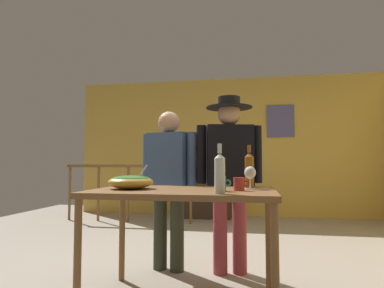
{
  "coord_description": "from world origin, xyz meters",
  "views": [
    {
      "loc": [
        0.45,
        -3.3,
        1.0
      ],
      "look_at": [
        -0.04,
        -0.55,
        1.17
      ],
      "focal_mm": 31.08,
      "sensor_mm": 36.0,
      "label": 1
    }
  ],
  "objects_px": {
    "stair_railing": "(169,185)",
    "person_standing_right": "(229,167)",
    "tv_console": "(207,203)",
    "flat_screen_tv": "(207,175)",
    "person_standing_left": "(169,177)",
    "salad_bowl": "(131,181)",
    "wine_bottle_amber": "(249,170)",
    "serving_table": "(183,201)",
    "wine_glass": "(250,174)",
    "wine_bottle_clear": "(220,173)",
    "framed_picture": "(281,121)",
    "mug_teal": "(220,184)",
    "mug_red": "(239,184)"
  },
  "relations": [
    {
      "from": "framed_picture",
      "to": "flat_screen_tv",
      "type": "distance_m",
      "value": 1.75
    },
    {
      "from": "framed_picture",
      "to": "person_standing_right",
      "type": "xyz_separation_m",
      "value": [
        -0.75,
        -3.38,
        -0.84
      ]
    },
    {
      "from": "serving_table",
      "to": "wine_bottle_clear",
      "type": "height_order",
      "value": "wine_bottle_clear"
    },
    {
      "from": "salad_bowl",
      "to": "mug_red",
      "type": "xyz_separation_m",
      "value": [
        0.81,
        -0.02,
        -0.01
      ]
    },
    {
      "from": "framed_picture",
      "to": "mug_red",
      "type": "bearing_deg",
      "value": -98.76
    },
    {
      "from": "flat_screen_tv",
      "to": "wine_glass",
      "type": "xyz_separation_m",
      "value": [
        0.82,
        -3.65,
        0.14
      ]
    },
    {
      "from": "stair_railing",
      "to": "person_standing_left",
      "type": "relative_size",
      "value": 1.9
    },
    {
      "from": "serving_table",
      "to": "person_standing_right",
      "type": "height_order",
      "value": "person_standing_right"
    },
    {
      "from": "wine_glass",
      "to": "serving_table",
      "type": "bearing_deg",
      "value": -166.44
    },
    {
      "from": "salad_bowl",
      "to": "wine_bottle_amber",
      "type": "distance_m",
      "value": 0.92
    },
    {
      "from": "stair_railing",
      "to": "person_standing_right",
      "type": "xyz_separation_m",
      "value": [
        1.18,
        -2.42,
        0.33
      ]
    },
    {
      "from": "wine_bottle_amber",
      "to": "mug_teal",
      "type": "distance_m",
      "value": 0.41
    },
    {
      "from": "framed_picture",
      "to": "serving_table",
      "type": "xyz_separation_m",
      "value": [
        -1.04,
        -4.09,
        -1.08
      ]
    },
    {
      "from": "flat_screen_tv",
      "to": "serving_table",
      "type": "relative_size",
      "value": 0.43
    },
    {
      "from": "salad_bowl",
      "to": "person_standing_right",
      "type": "xyz_separation_m",
      "value": [
        0.69,
        0.73,
        0.1
      ]
    },
    {
      "from": "person_standing_left",
      "to": "stair_railing",
      "type": "bearing_deg",
      "value": -62.63
    },
    {
      "from": "tv_console",
      "to": "salad_bowl",
      "type": "xyz_separation_m",
      "value": [
        -0.06,
        -3.82,
        0.61
      ]
    },
    {
      "from": "salad_bowl",
      "to": "person_standing_left",
      "type": "distance_m",
      "value": 0.74
    },
    {
      "from": "wine_bottle_amber",
      "to": "flat_screen_tv",
      "type": "bearing_deg",
      "value": 103.02
    },
    {
      "from": "tv_console",
      "to": "wine_bottle_clear",
      "type": "height_order",
      "value": "wine_bottle_clear"
    },
    {
      "from": "framed_picture",
      "to": "salad_bowl",
      "type": "relative_size",
      "value": 1.82
    },
    {
      "from": "stair_railing",
      "to": "person_standing_left",
      "type": "height_order",
      "value": "person_standing_left"
    },
    {
      "from": "framed_picture",
      "to": "mug_teal",
      "type": "height_order",
      "value": "framed_picture"
    },
    {
      "from": "tv_console",
      "to": "wine_bottle_amber",
      "type": "relative_size",
      "value": 2.68
    },
    {
      "from": "framed_picture",
      "to": "mug_teal",
      "type": "xyz_separation_m",
      "value": [
        -0.76,
        -4.19,
        -0.95
      ]
    },
    {
      "from": "wine_bottle_amber",
      "to": "person_standing_right",
      "type": "bearing_deg",
      "value": 111.81
    },
    {
      "from": "stair_railing",
      "to": "wine_bottle_amber",
      "type": "relative_size",
      "value": 8.54
    },
    {
      "from": "serving_table",
      "to": "wine_glass",
      "type": "height_order",
      "value": "wine_glass"
    },
    {
      "from": "serving_table",
      "to": "mug_red",
      "type": "distance_m",
      "value": 0.43
    },
    {
      "from": "flat_screen_tv",
      "to": "mug_teal",
      "type": "relative_size",
      "value": 4.88
    },
    {
      "from": "tv_console",
      "to": "flat_screen_tv",
      "type": "xyz_separation_m",
      "value": [
        0.0,
        -0.03,
        0.53
      ]
    },
    {
      "from": "stair_railing",
      "to": "person_standing_right",
      "type": "distance_m",
      "value": 2.71
    },
    {
      "from": "stair_railing",
      "to": "wine_bottle_clear",
      "type": "xyz_separation_m",
      "value": [
        1.19,
        -3.44,
        0.3
      ]
    },
    {
      "from": "serving_table",
      "to": "person_standing_right",
      "type": "xyz_separation_m",
      "value": [
        0.29,
        0.71,
        0.24
      ]
    },
    {
      "from": "stair_railing",
      "to": "wine_bottle_clear",
      "type": "distance_m",
      "value": 3.65
    },
    {
      "from": "wine_bottle_clear",
      "to": "person_standing_right",
      "type": "distance_m",
      "value": 1.02
    },
    {
      "from": "serving_table",
      "to": "person_standing_left",
      "type": "height_order",
      "value": "person_standing_left"
    },
    {
      "from": "wine_glass",
      "to": "mug_teal",
      "type": "height_order",
      "value": "wine_glass"
    },
    {
      "from": "framed_picture",
      "to": "serving_table",
      "type": "distance_m",
      "value": 4.36
    },
    {
      "from": "framed_picture",
      "to": "wine_bottle_amber",
      "type": "bearing_deg",
      "value": -98.4
    },
    {
      "from": "mug_teal",
      "to": "tv_console",
      "type": "bearing_deg",
      "value": 99.03
    },
    {
      "from": "framed_picture",
      "to": "wine_glass",
      "type": "xyz_separation_m",
      "value": [
        -0.56,
        -3.97,
        -0.89
      ]
    },
    {
      "from": "stair_railing",
      "to": "wine_bottle_amber",
      "type": "bearing_deg",
      "value": -64.6
    },
    {
      "from": "wine_bottle_amber",
      "to": "serving_table",
      "type": "bearing_deg",
      "value": -152.63
    },
    {
      "from": "framed_picture",
      "to": "wine_bottle_clear",
      "type": "relative_size",
      "value": 1.95
    },
    {
      "from": "stair_railing",
      "to": "wine_bottle_clear",
      "type": "bearing_deg",
      "value": -70.91
    },
    {
      "from": "tv_console",
      "to": "person_standing_left",
      "type": "bearing_deg",
      "value": -89.11
    },
    {
      "from": "wine_bottle_amber",
      "to": "person_standing_left",
      "type": "height_order",
      "value": "person_standing_left"
    },
    {
      "from": "stair_railing",
      "to": "flat_screen_tv",
      "type": "distance_m",
      "value": 0.86
    },
    {
      "from": "wine_bottle_amber",
      "to": "mug_teal",
      "type": "xyz_separation_m",
      "value": [
        -0.19,
        -0.35,
        -0.09
      ]
    }
  ]
}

